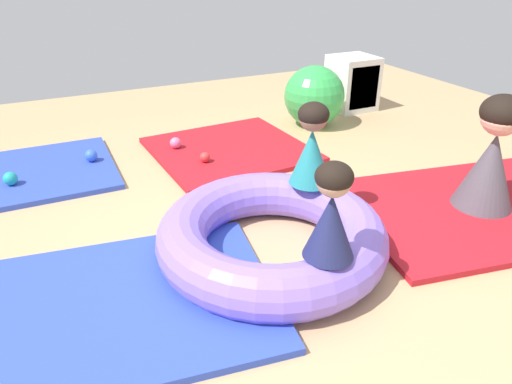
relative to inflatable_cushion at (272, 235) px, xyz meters
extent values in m
plane|color=tan|center=(-0.12, -0.07, -0.14)|extent=(8.00, 8.00, 0.00)
cube|color=#2D47B7|center=(-1.01, -0.05, -0.12)|extent=(1.93, 1.34, 0.04)
cube|color=#B21923|center=(0.39, 1.53, -0.12)|extent=(1.30, 1.27, 0.04)
cube|color=#2D47B7|center=(-1.18, 1.74, -0.12)|extent=(1.24, 1.08, 0.04)
cube|color=#B21923|center=(1.50, -0.12, -0.12)|extent=(1.94, 1.50, 0.04)
torus|color=#8466E0|center=(0.00, 0.00, 0.00)|extent=(1.28, 1.28, 0.28)
cone|color=navy|center=(0.06, -0.46, 0.30)|extent=(0.34, 0.34, 0.32)
sphere|color=tan|center=(0.06, -0.46, 0.53)|extent=(0.16, 0.16, 0.16)
ellipsoid|color=black|center=(0.06, -0.46, 0.54)|extent=(0.17, 0.17, 0.13)
cone|color=teal|center=(0.39, 0.25, 0.31)|extent=(0.26, 0.26, 0.34)
sphere|color=#936647|center=(0.39, 0.25, 0.55)|extent=(0.17, 0.17, 0.17)
ellipsoid|color=black|center=(0.39, 0.25, 0.57)|extent=(0.18, 0.18, 0.14)
cone|color=#4C4751|center=(1.50, -0.12, 0.15)|extent=(0.50, 0.50, 0.50)
sphere|color=beige|center=(1.50, -0.12, 0.51)|extent=(0.25, 0.25, 0.25)
ellipsoid|color=black|center=(1.50, -0.12, 0.54)|extent=(0.27, 0.27, 0.21)
sphere|color=teal|center=(-1.31, 1.55, -0.05)|extent=(0.10, 0.10, 0.10)
sphere|color=red|center=(0.09, 1.33, -0.06)|extent=(0.08, 0.08, 0.08)
sphere|color=pink|center=(-0.03, 1.72, -0.05)|extent=(0.09, 0.09, 0.09)
sphere|color=blue|center=(-0.72, 1.74, -0.05)|extent=(0.10, 0.10, 0.10)
sphere|color=green|center=(1.40, 1.82, 0.15)|extent=(0.58, 0.58, 0.58)
cube|color=silver|center=(2.05, 2.12, 0.14)|extent=(0.44, 0.44, 0.56)
cube|color=#2D2D33|center=(2.05, 2.00, 0.14)|extent=(0.34, 0.20, 0.44)
camera|label=1|loc=(-1.03, -1.95, 1.41)|focal=33.02mm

